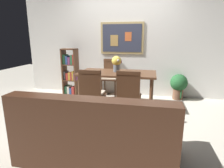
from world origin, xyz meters
name	(u,v)px	position (x,y,z in m)	size (l,w,h in m)	color
ground_plane	(113,115)	(0.00, 0.00, 0.00)	(12.00, 12.00, 0.00)	beige
wall_back_with_painting	(125,43)	(0.00, 1.46, 1.30)	(5.20, 0.14, 2.60)	silver
dining_table	(117,77)	(-0.02, 0.49, 0.64)	(1.56, 0.82, 0.74)	brown
dining_chair_near_right	(129,92)	(0.31, -0.24, 0.54)	(0.40, 0.41, 0.91)	brown
dining_chair_far_left	(110,74)	(-0.33, 1.26, 0.54)	(0.40, 0.41, 0.91)	brown
dining_chair_near_left	(92,90)	(-0.33, -0.25, 0.54)	(0.40, 0.41, 0.91)	brown
leather_couch	(96,134)	(0.05, -1.31, 0.31)	(1.80, 0.84, 0.84)	#472819
bookshelf	(71,73)	(-1.30, 1.07, 0.56)	(0.36, 0.28, 1.17)	brown
potted_ivy	(179,85)	(1.32, 1.26, 0.35)	(0.40, 0.40, 0.60)	brown
flower_vase	(117,63)	(-0.04, 0.54, 0.93)	(0.21, 0.20, 0.33)	slate
tv_remote	(134,72)	(0.33, 0.47, 0.75)	(0.16, 0.08, 0.02)	black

